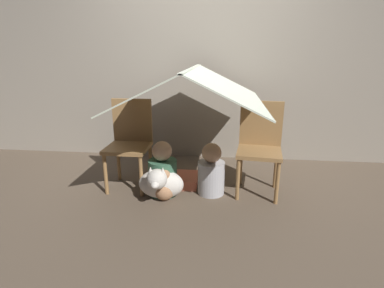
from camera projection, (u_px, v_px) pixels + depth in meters
The scene contains 10 objects.
ground_plane at pixel (189, 202), 2.75m from camera, with size 8.80×8.80×0.00m, color brown.
wall_back at pixel (201, 58), 3.60m from camera, with size 7.00×0.05×2.50m.
chair_left at pixel (130, 140), 2.98m from camera, with size 0.41×0.41×0.87m.
chair_right at pixel (260, 144), 2.85m from camera, with size 0.45×0.45×0.87m.
sheet_canopy at pixel (192, 85), 2.68m from camera, with size 1.27×1.47×0.32m.
person_front at pixel (163, 172), 2.85m from camera, with size 0.27×0.27×0.53m.
person_second at pixel (211, 172), 2.86m from camera, with size 0.26×0.26×0.51m.
dog at pixel (160, 183), 2.75m from camera, with size 0.42×0.40×0.37m.
floor_cushion at pixel (178, 180), 3.11m from camera, with size 0.40×0.32×0.10m.
plush_toy at pixel (164, 187), 2.76m from camera, with size 0.19×0.19×0.30m.
Camera 1 is at (0.29, -2.46, 1.32)m, focal length 28.00 mm.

